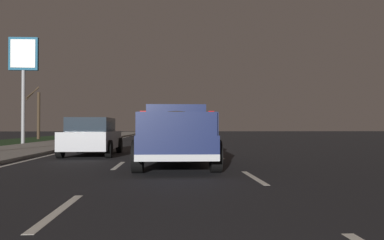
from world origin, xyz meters
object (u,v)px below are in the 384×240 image
at_px(sedan_black, 174,132).
at_px(pickup_truck, 176,133).
at_px(bare_tree_far, 38,114).
at_px(sedan_silver, 92,136).
at_px(gas_price_sign, 23,64).

bearing_deg(sedan_black, pickup_truck, 179.47).
relative_size(sedan_black, bare_tree_far, 0.89).
xyz_separation_m(sedan_silver, bare_tree_far, (21.21, 9.25, 1.64)).
distance_m(pickup_truck, gas_price_sign, 18.10).
xyz_separation_m(pickup_truck, sedan_silver, (4.37, 3.38, -0.20)).
bearing_deg(pickup_truck, sedan_black, -0.53).
height_order(pickup_truck, bare_tree_far, bare_tree_far).
relative_size(pickup_truck, bare_tree_far, 1.08).
bearing_deg(gas_price_sign, bare_tree_far, 13.75).
bearing_deg(bare_tree_far, sedan_black, -126.95).
relative_size(sedan_black, gas_price_sign, 0.62).
distance_m(pickup_truck, bare_tree_far, 28.56).
height_order(pickup_truck, sedan_silver, pickup_truck).
xyz_separation_m(sedan_black, bare_tree_far, (9.61, 12.78, 1.64)).
relative_size(sedan_silver, sedan_black, 0.99).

